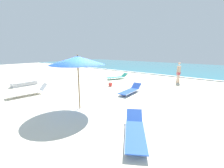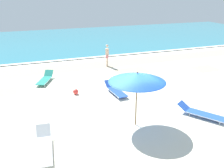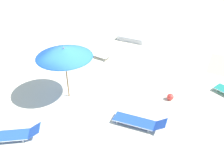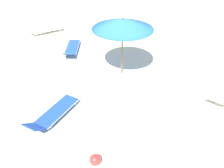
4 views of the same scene
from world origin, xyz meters
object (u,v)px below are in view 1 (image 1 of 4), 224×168
sun_lounger_near_water_left (29,92)px  sun_lounger_near_water_right (117,77)px  beachgoer_wading_adult (179,71)px  beach_ball (110,84)px  lounger_stack (24,84)px  sun_lounger_mid_beach_solo (130,90)px  beach_umbrella (78,61)px  sun_lounger_under_umbrella (135,130)px

sun_lounger_near_water_left → sun_lounger_near_water_right: bearing=89.7°
beachgoer_wading_adult → beach_ball: size_ratio=5.59×
lounger_stack → sun_lounger_near_water_left: bearing=-16.4°
lounger_stack → sun_lounger_mid_beach_solo: bearing=24.6°
sun_lounger_mid_beach_solo → sun_lounger_near_water_left: bearing=-140.5°
sun_lounger_near_water_left → lounger_stack: bearing=169.6°
sun_lounger_mid_beach_solo → beach_umbrella: bearing=-101.2°
sun_lounger_under_umbrella → beach_ball: size_ratio=7.10×
sun_lounger_under_umbrella → beach_ball: bearing=103.6°
sun_lounger_mid_beach_solo → beach_ball: (-2.26, 0.67, -0.05)m
sun_lounger_mid_beach_solo → beach_ball: sun_lounger_mid_beach_solo is taller
sun_lounger_near_water_right → beachgoer_wading_adult: 5.54m
beach_umbrella → lounger_stack: size_ratio=1.36×
sun_lounger_under_umbrella → beachgoer_wading_adult: 9.79m
sun_lounger_near_water_right → lounger_stack: bearing=-94.9°
sun_lounger_near_water_left → sun_lounger_mid_beach_solo: 6.36m
lounger_stack → sun_lounger_near_water_right: size_ratio=0.86×
lounger_stack → beach_ball: 6.81m
lounger_stack → beach_ball: size_ratio=5.89×
beach_ball → sun_lounger_near_water_left: bearing=-114.7°
beachgoer_wading_adult → beach_ball: (-3.62, -4.82, -0.84)m
beach_umbrella → beach_ball: (-1.81, 4.42, -2.12)m
lounger_stack → sun_lounger_near_water_right: 7.99m
sun_lounger_under_umbrella → lounger_stack: bearing=143.4°
lounger_stack → sun_lounger_under_umbrella: size_ratio=0.83×
beachgoer_wading_adult → sun_lounger_mid_beach_solo: bearing=-170.9°
beach_umbrella → sun_lounger_near_water_left: beach_umbrella is taller
sun_lounger_under_umbrella → sun_lounger_mid_beach_solo: size_ratio=1.02×
beach_umbrella → sun_lounger_under_umbrella: size_ratio=1.13×
beach_umbrella → sun_lounger_mid_beach_solo: 4.31m
sun_lounger_near_water_right → sun_lounger_mid_beach_solo: bearing=-18.3°
beach_ball → sun_lounger_mid_beach_solo: bearing=-16.4°
beach_umbrella → beachgoer_wading_adult: size_ratio=1.44×
lounger_stack → sun_lounger_mid_beach_solo: size_ratio=0.85×
sun_lounger_under_umbrella → sun_lounger_near_water_left: (-7.45, -0.24, 0.01)m
sun_lounger_mid_beach_solo → beach_ball: 2.36m
lounger_stack → sun_lounger_near_water_right: sun_lounger_near_water_right is taller
beach_umbrella → beachgoer_wading_adult: (1.81, 9.24, -1.28)m
lounger_stack → beachgoer_wading_adult: (9.00, 9.00, 0.84)m
sun_lounger_near_water_left → beachgoer_wading_adult: bearing=64.9°
sun_lounger_under_umbrella → sun_lounger_mid_beach_solo: sun_lounger_mid_beach_solo is taller
lounger_stack → sun_lounger_near_water_right: bearing=60.6°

